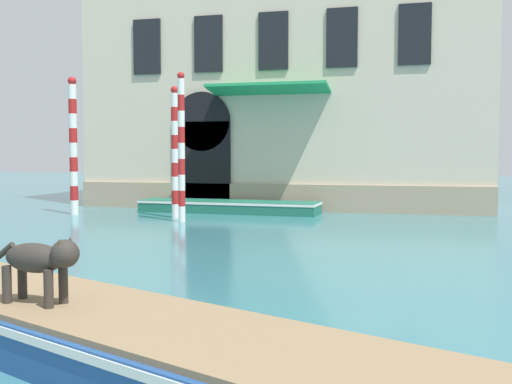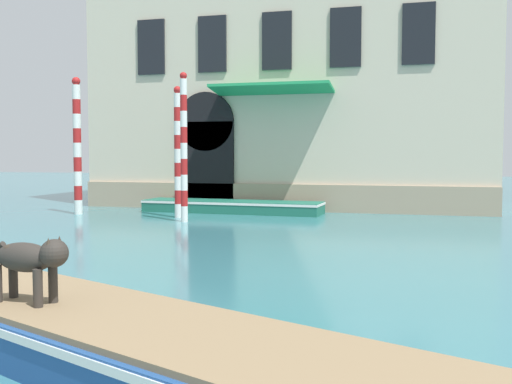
{
  "view_description": "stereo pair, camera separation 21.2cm",
  "coord_description": "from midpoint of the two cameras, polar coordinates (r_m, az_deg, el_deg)",
  "views": [
    {
      "loc": [
        5.83,
        1.78,
        2.07
      ],
      "look_at": [
        2.5,
        14.91,
        1.2
      ],
      "focal_mm": 42.0,
      "sensor_mm": 36.0,
      "label": 1
    },
    {
      "loc": [
        6.04,
        1.84,
        2.07
      ],
      "look_at": [
        2.5,
        14.91,
        1.2
      ],
      "focal_mm": 42.0,
      "sensor_mm": 36.0,
      "label": 2
    }
  ],
  "objects": [
    {
      "name": "palazzo_left",
      "position": [
        24.9,
        2.96,
        13.22
      ],
      "size": [
        15.22,
        7.4,
        12.44
      ],
      "color": "beige",
      "rests_on": "ground_plane"
    },
    {
      "name": "boat_foreground",
      "position": [
        5.98,
        -11.74,
        -13.82
      ],
      "size": [
        8.68,
        4.89,
        0.52
      ],
      "rotation": [
        0.0,
        0.0,
        -0.39
      ],
      "color": "#234C8C",
      "rests_on": "ground_plane"
    },
    {
      "name": "dog_on_deck",
      "position": [
        6.59,
        -20.74,
        -6.03
      ],
      "size": [
        1.06,
        0.41,
        0.71
      ],
      "rotation": [
        0.0,
        0.0,
        -0.15
      ],
      "color": "#332D28",
      "rests_on": "boat_foreground"
    },
    {
      "name": "boat_moored_near_palazzo",
      "position": [
        21.05,
        -2.92,
        -1.37
      ],
      "size": [
        6.47,
        1.71,
        0.42
      ],
      "rotation": [
        0.0,
        0.0,
        -0.05
      ],
      "color": "#1E6651",
      "rests_on": "ground_plane"
    },
    {
      "name": "mooring_pole_0",
      "position": [
        21.23,
        -17.28,
        4.26
      ],
      "size": [
        0.28,
        0.28,
        4.65
      ],
      "color": "white",
      "rests_on": "ground_plane"
    },
    {
      "name": "mooring_pole_1",
      "position": [
        18.2,
        -7.45,
        4.28
      ],
      "size": [
        0.22,
        0.22,
        4.51
      ],
      "color": "white",
      "rests_on": "ground_plane"
    },
    {
      "name": "mooring_pole_2",
      "position": [
        19.45,
        -8.04,
        3.82
      ],
      "size": [
        0.24,
        0.24,
        4.23
      ],
      "color": "white",
      "rests_on": "ground_plane"
    }
  ]
}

